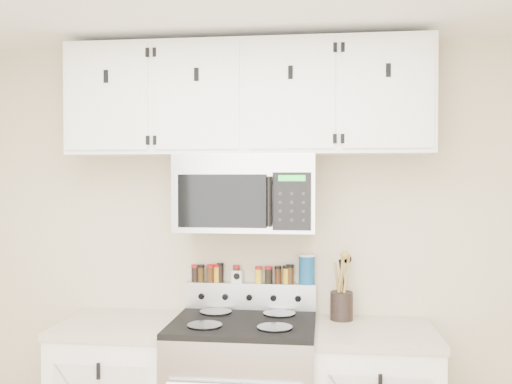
# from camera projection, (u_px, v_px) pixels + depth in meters

# --- Properties ---
(back_wall) EXTENTS (3.50, 0.01, 2.50)m
(back_wall) POSITION_uv_depth(u_px,v_px,m) (251.00, 256.00, 3.35)
(back_wall) COLOR #C2B092
(back_wall) RESTS_ON floor
(microwave) EXTENTS (0.76, 0.44, 0.42)m
(microwave) POSITION_uv_depth(u_px,v_px,m) (247.00, 193.00, 3.16)
(microwave) COLOR #9E9EA3
(microwave) RESTS_ON back_wall
(upper_cabinets) EXTENTS (2.00, 0.35, 0.62)m
(upper_cabinets) POSITION_uv_depth(u_px,v_px,m) (247.00, 99.00, 3.17)
(upper_cabinets) COLOR white
(upper_cabinets) RESTS_ON back_wall
(utensil_crock) EXTENTS (0.13, 0.13, 0.37)m
(utensil_crock) POSITION_uv_depth(u_px,v_px,m) (342.00, 303.00, 3.17)
(utensil_crock) COLOR black
(utensil_crock) RESTS_ON base_cabinet_right
(kitchen_timer) EXTENTS (0.07, 0.06, 0.07)m
(kitchen_timer) POSITION_uv_depth(u_px,v_px,m) (237.00, 276.00, 3.33)
(kitchen_timer) COLOR white
(kitchen_timer) RESTS_ON range
(salt_canister) EXTENTS (0.09, 0.09, 0.17)m
(salt_canister) POSITION_uv_depth(u_px,v_px,m) (307.00, 269.00, 3.28)
(salt_canister) COLOR #135086
(salt_canister) RESTS_ON range
(spice_jar_0) EXTENTS (0.04, 0.04, 0.10)m
(spice_jar_0) POSITION_uv_depth(u_px,v_px,m) (195.00, 273.00, 3.36)
(spice_jar_0) COLOR black
(spice_jar_0) RESTS_ON range
(spice_jar_1) EXTENTS (0.04, 0.04, 0.10)m
(spice_jar_1) POSITION_uv_depth(u_px,v_px,m) (201.00, 273.00, 3.36)
(spice_jar_1) COLOR #3B290E
(spice_jar_1) RESTS_ON range
(spice_jar_2) EXTENTS (0.05, 0.05, 0.10)m
(spice_jar_2) POSITION_uv_depth(u_px,v_px,m) (210.00, 273.00, 3.35)
(spice_jar_2) COLOR #3F250F
(spice_jar_2) RESTS_ON range
(spice_jar_3) EXTENTS (0.04, 0.04, 0.11)m
(spice_jar_3) POSITION_uv_depth(u_px,v_px,m) (217.00, 273.00, 3.34)
(spice_jar_3) COLOR orange
(spice_jar_3) RESTS_ON range
(spice_jar_4) EXTENTS (0.04, 0.04, 0.11)m
(spice_jar_4) POSITION_uv_depth(u_px,v_px,m) (220.00, 272.00, 3.34)
(spice_jar_4) COLOR black
(spice_jar_4) RESTS_ON range
(spice_jar_5) EXTENTS (0.04, 0.04, 0.10)m
(spice_jar_5) POSITION_uv_depth(u_px,v_px,m) (236.00, 274.00, 3.33)
(spice_jar_5) COLOR #3A200D
(spice_jar_5) RESTS_ON range
(spice_jar_6) EXTENTS (0.04, 0.04, 0.10)m
(spice_jar_6) POSITION_uv_depth(u_px,v_px,m) (259.00, 275.00, 3.32)
(spice_jar_6) COLOR yellow
(spice_jar_6) RESTS_ON range
(spice_jar_7) EXTENTS (0.05, 0.05, 0.10)m
(spice_jar_7) POSITION_uv_depth(u_px,v_px,m) (269.00, 275.00, 3.31)
(spice_jar_7) COLOR black
(spice_jar_7) RESTS_ON range
(spice_jar_8) EXTENTS (0.04, 0.04, 0.10)m
(spice_jar_8) POSITION_uv_depth(u_px,v_px,m) (278.00, 275.00, 3.30)
(spice_jar_8) COLOR #3A1B0D
(spice_jar_8) RESTS_ON range
(spice_jar_9) EXTENTS (0.04, 0.04, 0.10)m
(spice_jar_9) POSITION_uv_depth(u_px,v_px,m) (286.00, 274.00, 3.30)
(spice_jar_9) COLOR gold
(spice_jar_9) RESTS_ON range
(spice_jar_10) EXTENTS (0.04, 0.04, 0.11)m
(spice_jar_10) POSITION_uv_depth(u_px,v_px,m) (290.00, 274.00, 3.29)
(spice_jar_10) COLOR #3F250F
(spice_jar_10) RESTS_ON range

